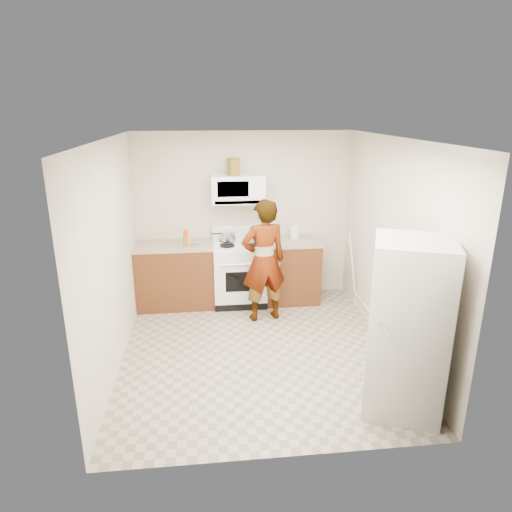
{
  "coord_description": "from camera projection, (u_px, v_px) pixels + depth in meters",
  "views": [
    {
      "loc": [
        -0.57,
        -4.89,
        2.81
      ],
      "look_at": [
        0.04,
        0.55,
        1.03
      ],
      "focal_mm": 32.0,
      "sensor_mm": 36.0,
      "label": 1
    }
  ],
  "objects": [
    {
      "name": "gas_range",
      "position": [
        239.0,
        272.0,
        6.79
      ],
      "size": [
        0.76,
        0.65,
        1.13
      ],
      "color": "white",
      "rests_on": "floor"
    },
    {
      "name": "kettle",
      "position": [
        295.0,
        232.0,
        6.86
      ],
      "size": [
        0.18,
        0.18,
        0.17
      ],
      "primitive_type": "cylinder",
      "rotation": [
        0.0,
        0.0,
        0.24
      ],
      "color": "white",
      "rests_on": "counter_right"
    },
    {
      "name": "bottle_green_cap",
      "position": [
        185.0,
        241.0,
        6.43
      ],
      "size": [
        0.07,
        0.07,
        0.17
      ],
      "primitive_type": "cylinder",
      "rotation": [
        0.0,
        0.0,
        0.41
      ],
      "color": "green",
      "rests_on": "counter_left"
    },
    {
      "name": "person",
      "position": [
        264.0,
        261.0,
        6.13
      ],
      "size": [
        0.69,
        0.52,
        1.69
      ],
      "primitive_type": "imported",
      "rotation": [
        0.0,
        0.0,
        3.34
      ],
      "color": "tan",
      "rests_on": "floor"
    },
    {
      "name": "counter_right",
      "position": [
        292.0,
        242.0,
        6.74
      ],
      "size": [
        0.82,
        0.64,
        0.03
      ],
      "primitive_type": "cube",
      "color": "#9F856B",
      "rests_on": "cabinet_right"
    },
    {
      "name": "jug",
      "position": [
        233.0,
        167.0,
        6.38
      ],
      "size": [
        0.18,
        0.18,
        0.24
      ],
      "primitive_type": "cube",
      "rotation": [
        0.0,
        0.0,
        0.4
      ],
      "color": "brown",
      "rests_on": "microwave"
    },
    {
      "name": "counter_left",
      "position": [
        174.0,
        246.0,
        6.56
      ],
      "size": [
        1.14,
        0.64,
        0.03
      ],
      "primitive_type": "cube",
      "color": "#9F856B",
      "rests_on": "cabinet_left"
    },
    {
      "name": "microwave",
      "position": [
        238.0,
        189.0,
        6.53
      ],
      "size": [
        0.76,
        0.38,
        0.4
      ],
      "primitive_type": "cube",
      "color": "white",
      "rests_on": "back_wall"
    },
    {
      "name": "right_wall",
      "position": [
        393.0,
        248.0,
        5.33
      ],
      "size": [
        0.02,
        3.6,
        2.5
      ],
      "primitive_type": "cube",
      "color": "beige",
      "rests_on": "floor"
    },
    {
      "name": "saucepan",
      "position": [
        228.0,
        236.0,
        6.69
      ],
      "size": [
        0.28,
        0.28,
        0.12
      ],
      "primitive_type": "cylinder",
      "rotation": [
        0.0,
        0.0,
        0.35
      ],
      "color": "silver",
      "rests_on": "gas_range"
    },
    {
      "name": "back_wall",
      "position": [
        244.0,
        217.0,
        6.85
      ],
      "size": [
        3.2,
        0.02,
        2.5
      ],
      "primitive_type": "cube",
      "color": "beige",
      "rests_on": "floor"
    },
    {
      "name": "bottle_spray",
      "position": [
        186.0,
        238.0,
        6.43
      ],
      "size": [
        0.08,
        0.08,
        0.23
      ],
      "primitive_type": "cylinder",
      "rotation": [
        0.0,
        0.0,
        0.26
      ],
      "color": "red",
      "rests_on": "counter_left"
    },
    {
      "name": "pot_lid",
      "position": [
        193.0,
        245.0,
        6.52
      ],
      "size": [
        0.3,
        0.3,
        0.01
      ],
      "primitive_type": "cylinder",
      "rotation": [
        0.0,
        0.0,
        -0.19
      ],
      "color": "silver",
      "rests_on": "counter_left"
    },
    {
      "name": "broom",
      "position": [
        353.0,
        270.0,
        6.58
      ],
      "size": [
        0.24,
        0.13,
        1.13
      ],
      "primitive_type": "cylinder",
      "rotation": [
        0.14,
        -0.14,
        -0.37
      ],
      "color": "silver",
      "rests_on": "floor"
    },
    {
      "name": "floor",
      "position": [
        258.0,
        350.0,
        5.55
      ],
      "size": [
        3.6,
        3.6,
        0.0
      ],
      "primitive_type": "plane",
      "color": "gray",
      "rests_on": "ground"
    },
    {
      "name": "cabinet_right",
      "position": [
        291.0,
        272.0,
        6.89
      ],
      "size": [
        0.8,
        0.62,
        0.9
      ],
      "primitive_type": "cube",
      "color": "#583114",
      "rests_on": "floor"
    },
    {
      "name": "cabinet_left",
      "position": [
        176.0,
        276.0,
        6.7
      ],
      "size": [
        1.12,
        0.62,
        0.9
      ],
      "primitive_type": "cube",
      "color": "#583114",
      "rests_on": "floor"
    },
    {
      "name": "bottle_hot_sauce",
      "position": [
        187.0,
        240.0,
        6.44
      ],
      "size": [
        0.06,
        0.06,
        0.17
      ],
      "primitive_type": "cylinder",
      "rotation": [
        0.0,
        0.0,
        0.16
      ],
      "color": "orange",
      "rests_on": "counter_left"
    },
    {
      "name": "tray",
      "position": [
        249.0,
        242.0,
        6.59
      ],
      "size": [
        0.26,
        0.18,
        0.05
      ],
      "primitive_type": "cube",
      "rotation": [
        0.0,
        0.0,
        0.06
      ],
      "color": "white",
      "rests_on": "gas_range"
    },
    {
      "name": "fridge",
      "position": [
        407.0,
        327.0,
        4.26
      ],
      "size": [
        0.91,
        0.91,
        1.7
      ],
      "primitive_type": "cube",
      "rotation": [
        0.0,
        0.0,
        -0.38
      ],
      "color": "silver",
      "rests_on": "floor"
    }
  ]
}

